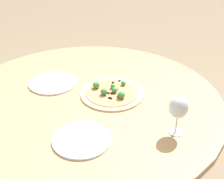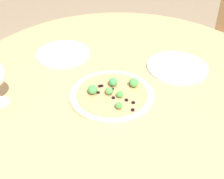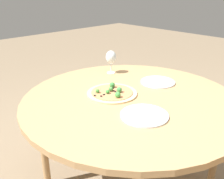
% 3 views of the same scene
% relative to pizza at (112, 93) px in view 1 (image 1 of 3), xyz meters
% --- Properties ---
extents(dining_table, '(1.36, 1.36, 0.72)m').
position_rel_pizza_xyz_m(dining_table, '(-0.12, -0.05, -0.06)').
color(dining_table, tan).
rests_on(dining_table, ground_plane).
extents(pizza, '(0.33, 0.33, 0.05)m').
position_rel_pizza_xyz_m(pizza, '(0.00, 0.00, 0.00)').
color(pizza, '#DBBC89').
rests_on(pizza, dining_table).
extents(wine_glass, '(0.08, 0.08, 0.18)m').
position_rel_pizza_xyz_m(wine_glass, '(0.30, -0.28, 0.12)').
color(wine_glass, silver).
rests_on(wine_glass, dining_table).
extents(plate_near, '(0.26, 0.26, 0.01)m').
position_rel_pizza_xyz_m(plate_near, '(-0.33, 0.08, -0.00)').
color(plate_near, silver).
rests_on(plate_near, dining_table).
extents(plate_far, '(0.25, 0.25, 0.01)m').
position_rel_pizza_xyz_m(plate_far, '(-0.08, -0.38, -0.00)').
color(plate_far, silver).
rests_on(plate_far, dining_table).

